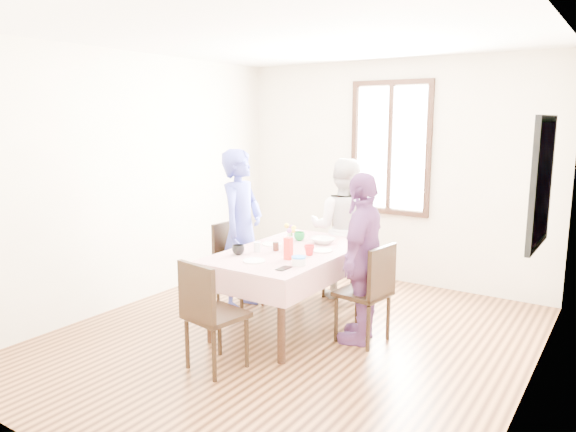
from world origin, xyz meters
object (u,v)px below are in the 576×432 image
Objects in this scene: dining_table at (291,288)px; person_left at (241,230)px; chair_right at (363,293)px; person_right at (362,258)px; chair_left at (240,266)px; person_far at (343,228)px; chair_near at (216,314)px; chair_far at (343,257)px.

dining_table is 0.94× the size of person_left.
person_right is (-0.02, 0.00, 0.32)m from chair_right.
dining_table is at bearing 82.49° from chair_left.
person_far is (0.00, 1.08, 0.41)m from dining_table.
chair_right is 1.37m from chair_near.
person_far reaches higher than person_right.
chair_left is 1.21m from chair_far.
person_far reaches higher than chair_near.
dining_table is 1.76× the size of chair_right.
dining_table is at bearing -110.70° from person_left.
person_right reaches higher than chair_right.
chair_far is at bearing 90.00° from dining_table.
chair_right is (0.75, 0.05, 0.08)m from dining_table.
dining_table is 0.88m from person_left.
chair_left and chair_right have the same top height.
chair_far is (0.00, 1.10, 0.08)m from dining_table.
person_right is at bearing 67.03° from chair_near.
chair_right is at bearing 66.32° from chair_near.
person_left is (0.02, 0.00, 0.39)m from chair_left.
person_right is at bearing -102.97° from person_left.
chair_near is 0.54× the size of person_left.
person_left is at bearing 129.46° from chair_near.
chair_near is at bearing -158.88° from person_left.
chair_far is (0.75, 0.95, 0.00)m from chair_left.
person_right is at bearing 108.52° from person_far.
dining_table is 0.76m from chair_left.
chair_right is at bearing 109.25° from person_far.
person_left is (-0.73, 1.25, 0.39)m from chair_near.
chair_near is 1.40m from person_right.
chair_left is 0.58× the size of person_far.
chair_left is at bearing 34.59° from person_far.
chair_right is 0.54× the size of person_left.
person_far is at bearing 83.46° from chair_far.
chair_far is 0.54× the size of person_left.
chair_left is 1.49m from chair_right.
person_left is 1.10× the size of person_right.
person_right reaches higher than dining_table.
chair_far is 0.59× the size of person_right.
chair_right is at bearing 80.51° from person_right.
chair_right is 0.59× the size of person_right.
chair_right is at bearing 118.86° from chair_far.
person_far is (0.73, 0.93, -0.06)m from person_left.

